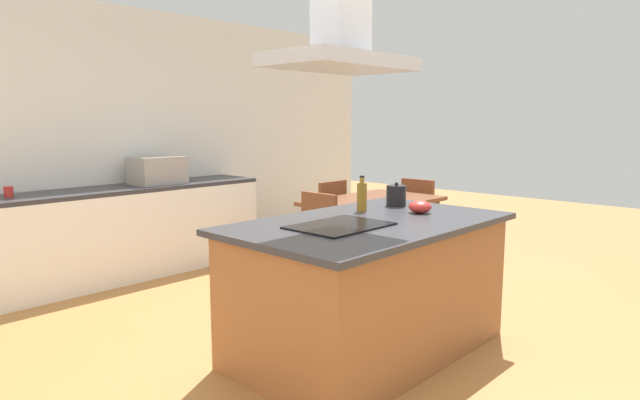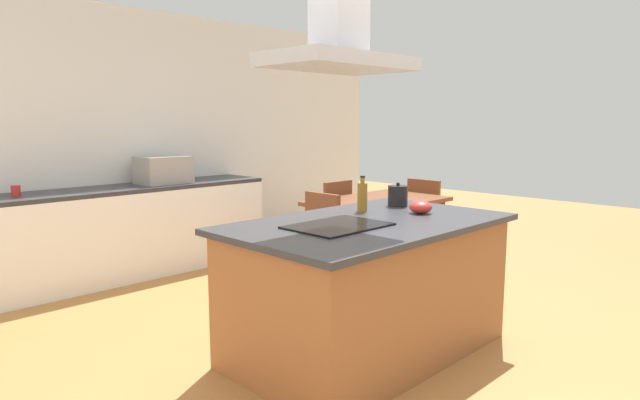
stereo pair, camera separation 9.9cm
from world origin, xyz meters
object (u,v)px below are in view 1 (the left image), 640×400
cooktop (340,226)px  tea_kettle (396,195)px  chair_at_left_end (311,236)px  chair_at_right_end (422,212)px  chair_facing_back_wall (326,215)px  coffee_mug_red (9,192)px  dining_table (373,207)px  countertop_microwave (157,170)px  range_hood (341,25)px  olive_oil_bottle (362,196)px  mixing_bowl (420,207)px

cooktop → tea_kettle: 0.96m
chair_at_left_end → chair_at_right_end: size_ratio=1.00×
cooktop → chair_facing_back_wall: cooktop is taller
coffee_mug_red → dining_table: 3.35m
coffee_mug_red → dining_table: coffee_mug_red is taller
tea_kettle → chair_at_right_end: 2.19m
countertop_microwave → range_hood: bearing=-98.5°
chair_at_right_end → range_hood: size_ratio=0.99×
olive_oil_bottle → chair_facing_back_wall: bearing=49.8°
olive_oil_bottle → mixing_bowl: olive_oil_bottle is taller
olive_oil_bottle → coffee_mug_red: bearing=119.3°
cooktop → chair_at_left_end: (0.99, 1.22, -0.40)m
coffee_mug_red → range_hood: 3.29m
mixing_bowl → coffee_mug_red: (-1.73, 3.01, 0.00)m
tea_kettle → chair_at_right_end: size_ratio=0.23×
olive_oil_bottle → chair_at_right_end: size_ratio=0.29×
cooktop → countertop_microwave: 2.91m
tea_kettle → dining_table: tea_kettle is taller
dining_table → chair_at_right_end: 0.93m
tea_kettle → countertop_microwave: bearing=100.6°
cooktop → coffee_mug_red: coffee_mug_red is taller
tea_kettle → chair_at_right_end: (1.90, 0.99, -0.47)m
range_hood → cooktop: bearing=0.0°
cooktop → coffee_mug_red: bearing=108.2°
olive_oil_bottle → chair_at_right_end: 2.53m
mixing_bowl → olive_oil_bottle: bearing=124.0°
cooktop → range_hood: range_hood is taller
tea_kettle → chair_at_right_end: bearing=27.4°
mixing_bowl → countertop_microwave: bearing=96.5°
coffee_mug_red → mixing_bowl: bearing=-60.1°
chair_at_right_end → chair_facing_back_wall: same height
mixing_bowl → chair_at_left_end: (0.23, 1.30, -0.44)m
tea_kettle → chair_at_right_end: tea_kettle is taller
cooktop → dining_table: cooktop is taller
dining_table → chair_at_left_end: size_ratio=1.57×
dining_table → chair_at_left_end: chair_at_left_end is taller
countertop_microwave → dining_table: (1.48, -1.66, -0.37)m
mixing_bowl → countertop_microwave: 2.98m
countertop_microwave → coffee_mug_red: 1.39m
mixing_bowl → chair_at_left_end: 1.39m
chair_at_left_end → range_hood: (-0.99, -1.22, 1.59)m
countertop_microwave → coffee_mug_red: (-1.39, 0.05, -0.09)m
coffee_mug_red → range_hood: (0.96, -2.93, 1.16)m
chair_facing_back_wall → range_hood: (-1.91, -1.89, 1.59)m
tea_kettle → olive_oil_bottle: bearing=176.4°
olive_oil_bottle → chair_facing_back_wall: (1.38, 1.63, -0.50)m
chair_at_left_end → chair_facing_back_wall: same height
mixing_bowl → dining_table: size_ratio=0.12×
cooktop → dining_table: 2.28m
tea_kettle → mixing_bowl: 0.36m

